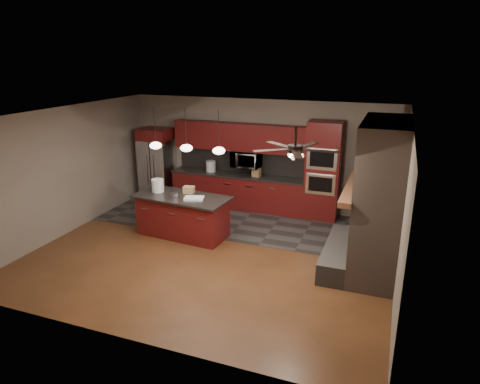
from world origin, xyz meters
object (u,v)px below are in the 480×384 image
at_px(cardboard_box, 189,190).
at_px(oven_tower, 323,171).
at_px(microwave, 246,159).
at_px(kitchen_island, 183,216).
at_px(paint_can, 174,196).
at_px(counter_box, 256,172).
at_px(refrigerator, 157,164).
at_px(white_bucket, 158,185).
at_px(counter_bucket, 211,166).
at_px(paint_tray, 194,198).

bearing_deg(cardboard_box, oven_tower, 26.73).
xyz_separation_m(microwave, kitchen_island, (-0.70, -2.20, -0.83)).
distance_m(paint_can, counter_box, 2.52).
xyz_separation_m(refrigerator, white_bucket, (1.20, -1.97, 0.08)).
bearing_deg(kitchen_island, counter_bucket, 102.37).
height_order(microwave, paint_can, microwave).
xyz_separation_m(refrigerator, counter_box, (2.86, 0.03, 0.03)).
bearing_deg(paint_tray, counter_box, 56.45).
xyz_separation_m(microwave, refrigerator, (-2.55, -0.13, -0.32)).
distance_m(white_bucket, paint_tray, 1.01).
bearing_deg(oven_tower, refrigerator, -179.07).
distance_m(oven_tower, kitchen_island, 3.51).
bearing_deg(refrigerator, oven_tower, 0.93).
bearing_deg(paint_tray, refrigerator, 118.91).
bearing_deg(cardboard_box, kitchen_island, -108.29).
relative_size(white_bucket, cardboard_box, 1.22).
relative_size(kitchen_island, white_bucket, 7.49).
bearing_deg(microwave, refrigerator, -177.06).
relative_size(refrigerator, counter_bucket, 6.87).
relative_size(paint_can, counter_bucket, 0.58).
relative_size(microwave, counter_box, 3.31).
distance_m(refrigerator, paint_can, 2.86).
relative_size(microwave, refrigerator, 0.37).
bearing_deg(microwave, oven_tower, -1.66).
distance_m(oven_tower, counter_bucket, 2.96).
relative_size(refrigerator, counter_box, 8.88).
bearing_deg(kitchen_island, cardboard_box, 85.69).
height_order(kitchen_island, cardboard_box, cardboard_box).
height_order(oven_tower, cardboard_box, oven_tower).
relative_size(paint_can, cardboard_box, 0.70).
distance_m(microwave, kitchen_island, 2.46).
bearing_deg(paint_can, cardboard_box, 73.98).
xyz_separation_m(paint_tray, counter_box, (0.67, 2.19, 0.07)).
bearing_deg(refrigerator, white_bucket, -58.67).
distance_m(kitchen_island, paint_can, 0.55).
relative_size(white_bucket, counter_box, 1.31).
bearing_deg(refrigerator, counter_box, 0.63).
distance_m(microwave, counter_bucket, 1.01).
xyz_separation_m(cardboard_box, counter_box, (0.97, 1.84, 0.02)).
height_order(oven_tower, white_bucket, oven_tower).
bearing_deg(oven_tower, paint_can, -139.96).
bearing_deg(refrigerator, cardboard_box, -43.76).
bearing_deg(oven_tower, counter_bucket, 179.86).
distance_m(refrigerator, white_bucket, 2.31).
xyz_separation_m(white_bucket, paint_can, (0.57, -0.27, -0.09)).
bearing_deg(cardboard_box, refrigerator, 127.38).
height_order(microwave, counter_box, microwave).
bearing_deg(cardboard_box, counter_box, 53.44).
bearing_deg(refrigerator, paint_can, -51.76).
distance_m(microwave, counter_box, 0.43).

